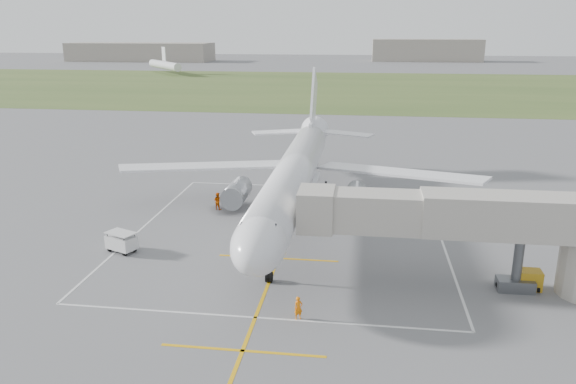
# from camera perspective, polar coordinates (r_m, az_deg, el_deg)

# --- Properties ---
(ground) EXTENTS (700.00, 700.00, 0.00)m
(ground) POSITION_cam_1_polar(r_m,az_deg,el_deg) (56.16, 0.54, -2.77)
(ground) COLOR #565658
(ground) RESTS_ON ground
(grass_strip) EXTENTS (700.00, 120.00, 0.02)m
(grass_strip) POSITION_cam_1_polar(r_m,az_deg,el_deg) (183.67, 5.73, 10.56)
(grass_strip) COLOR #3C5123
(grass_strip) RESTS_ON ground
(apron_markings) EXTENTS (28.20, 60.00, 0.01)m
(apron_markings) POSITION_cam_1_polar(r_m,az_deg,el_deg) (50.74, -0.29, -4.90)
(apron_markings) COLOR #DCA00C
(apron_markings) RESTS_ON ground
(airliner) EXTENTS (38.93, 46.75, 13.52)m
(airliner) POSITION_cam_1_polar(r_m,az_deg,el_deg) (55.59, 0.65, 1.76)
(airliner) COLOR silver
(airliner) RESTS_ON ground
(jet_bridge) EXTENTS (23.40, 5.00, 7.20)m
(jet_bridge) POSITION_cam_1_polar(r_m,az_deg,el_deg) (42.44, 19.71, -3.43)
(jet_bridge) COLOR #AEA99D
(jet_bridge) RESTS_ON ground
(gpu_unit) EXTENTS (1.93, 1.37, 1.44)m
(gpu_unit) POSITION_cam_1_polar(r_m,az_deg,el_deg) (45.05, 23.13, -8.18)
(gpu_unit) COLOR #AE7F15
(gpu_unit) RESTS_ON ground
(baggage_cart) EXTENTS (2.90, 2.38, 1.74)m
(baggage_cart) POSITION_cam_1_polar(r_m,az_deg,el_deg) (49.99, -16.55, -4.87)
(baggage_cart) COLOR silver
(baggage_cart) RESTS_ON ground
(ramp_worker_nose) EXTENTS (0.68, 0.61, 1.57)m
(ramp_worker_nose) POSITION_cam_1_polar(r_m,az_deg,el_deg) (37.48, 1.07, -11.71)
(ramp_worker_nose) COLOR orange
(ramp_worker_nose) RESTS_ON ground
(ramp_worker_wing) EXTENTS (1.09, 0.97, 1.84)m
(ramp_worker_wing) POSITION_cam_1_polar(r_m,az_deg,el_deg) (59.31, -7.16, -0.91)
(ramp_worker_wing) COLOR #DE5407
(ramp_worker_wing) RESTS_ON ground
(distant_hangars) EXTENTS (345.00, 49.00, 12.00)m
(distant_hangars) POSITION_cam_1_polar(r_m,az_deg,el_deg) (318.91, 3.75, 13.98)
(distant_hangars) COLOR gray
(distant_hangars) RESTS_ON ground
(distant_aircraft) EXTENTS (193.76, 31.24, 8.85)m
(distant_aircraft) POSITION_cam_1_polar(r_m,az_deg,el_deg) (223.43, 8.58, 12.41)
(distant_aircraft) COLOR silver
(distant_aircraft) RESTS_ON ground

